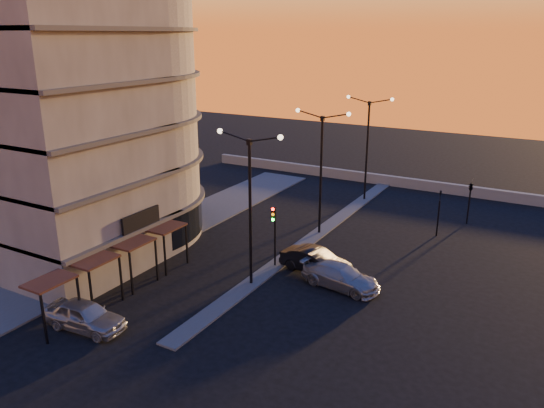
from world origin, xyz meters
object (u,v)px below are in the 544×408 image
Objects in this scene: traffic_light_main at (274,226)px; car_sedan at (316,261)px; streetlamp_mid at (321,163)px; car_hatchback at (85,316)px; car_wagon at (341,276)px.

traffic_light_main is 3.50m from car_sedan.
streetlamp_mid is 8.50m from car_sedan.
car_sedan reaches higher than car_hatchback.
car_hatchback reaches higher than car_wagon.
car_hatchback is (-4.82, -18.62, -4.83)m from streetlamp_mid.
streetlamp_mid is 19.83m from car_hatchback.
traffic_light_main is (0.00, -7.13, -2.70)m from streetlamp_mid.
streetlamp_mid is 2.24× the size of traffic_light_main.
car_wagon is at bearing -109.88° from car_sedan.
car_hatchback is 0.91× the size of car_wagon.
car_wagon is (2.20, -1.15, -0.06)m from car_sedan.
car_sedan is at bearing -36.49° from car_hatchback.
car_hatchback is at bearing -104.50° from streetlamp_mid.
car_wagon is (9.73, 11.02, -0.05)m from car_hatchback.
car_sedan is (2.71, -6.46, -4.81)m from streetlamp_mid.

